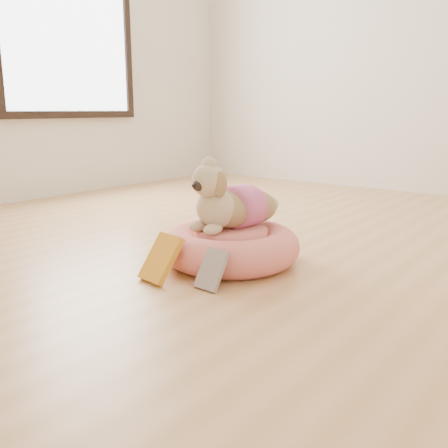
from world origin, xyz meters
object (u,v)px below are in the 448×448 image
Objects in this scene: pet_bed at (230,246)px; book_white at (212,269)px; book_yellow at (161,258)px; dog at (230,191)px.

book_white is (0.15, -0.32, -0.00)m from pet_bed.
pet_bed is 3.75× the size of book_white.
pet_bed is 0.39m from book_yellow.
book_yellow is at bearing -101.98° from pet_bed.
dog reaches higher than book_white.
book_yellow is at bearing -93.49° from dog.
dog is 0.45m from book_white.
pet_bed is at bearing 85.32° from book_yellow.
book_white is at bearing -57.69° from dog.
book_white is (0.16, -0.33, -0.26)m from dog.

